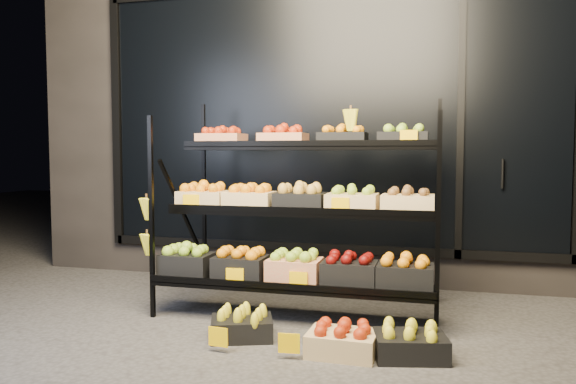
# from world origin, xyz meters

# --- Properties ---
(ground) EXTENTS (24.00, 24.00, 0.00)m
(ground) POSITION_xyz_m (0.00, 0.00, 0.00)
(ground) COLOR #514F4C
(ground) RESTS_ON ground
(building) EXTENTS (6.00, 2.08, 3.50)m
(building) POSITION_xyz_m (0.00, 2.59, 1.75)
(building) COLOR #2D2826
(building) RESTS_ON ground
(display_rack) EXTENTS (2.18, 1.02, 1.68)m
(display_rack) POSITION_xyz_m (-0.01, 0.60, 0.79)
(display_rack) COLOR black
(display_rack) RESTS_ON ground
(tag_floor_a) EXTENTS (0.13, 0.01, 0.12)m
(tag_floor_a) POSITION_xyz_m (-0.27, -0.40, 0.06)
(tag_floor_a) COLOR #F6BC00
(tag_floor_a) RESTS_ON ground
(tag_floor_b) EXTENTS (0.13, 0.01, 0.12)m
(tag_floor_b) POSITION_xyz_m (0.18, -0.40, 0.06)
(tag_floor_b) COLOR #F6BC00
(tag_floor_b) RESTS_ON ground
(floor_crate_midleft) EXTENTS (0.48, 0.41, 0.20)m
(floor_crate_midleft) POSITION_xyz_m (-0.22, -0.11, 0.09)
(floor_crate_midleft) COLOR black
(floor_crate_midleft) RESTS_ON ground
(floor_crate_midright) EXTENTS (0.42, 0.32, 0.21)m
(floor_crate_midright) POSITION_xyz_m (0.47, -0.24, 0.10)
(floor_crate_midright) COLOR #DEBD80
(floor_crate_midright) RESTS_ON ground
(floor_crate_right) EXTENTS (0.48, 0.39, 0.21)m
(floor_crate_right) POSITION_xyz_m (0.88, -0.18, 0.10)
(floor_crate_right) COLOR black
(floor_crate_right) RESTS_ON ground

